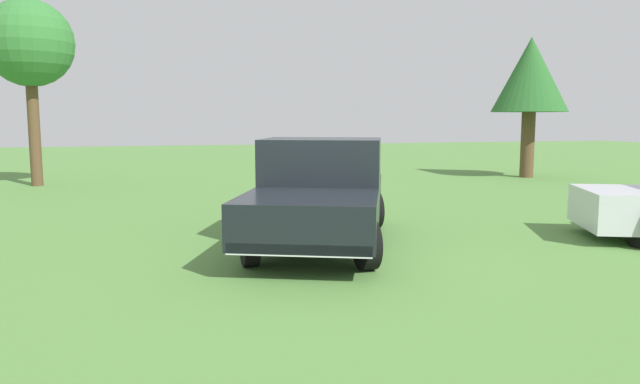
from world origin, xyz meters
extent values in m
plane|color=#54843D|center=(0.00, 0.00, 0.00)|extent=(80.00, 80.00, 0.00)
cylinder|color=black|center=(-1.26, -0.18, 0.37)|extent=(0.73, 0.22, 0.73)
cylinder|color=black|center=(-0.63, 1.38, 0.37)|extent=(0.73, 0.22, 0.73)
cylinder|color=black|center=(1.67, -1.36, 0.37)|extent=(0.73, 0.22, 0.73)
cylinder|color=black|center=(2.30, 0.20, 0.37)|extent=(0.73, 0.22, 0.73)
cube|color=black|center=(-0.85, 0.56, 0.71)|extent=(2.57, 2.58, 0.64)
cube|color=black|center=(0.79, -0.10, 1.09)|extent=(2.20, 2.43, 1.40)
cube|color=slate|center=(0.79, -0.10, 1.53)|extent=(1.92, 2.19, 0.48)
cube|color=black|center=(1.71, -0.47, 0.69)|extent=(2.93, 2.72, 0.60)
cube|color=silver|center=(-1.71, 0.91, 0.45)|extent=(0.82, 1.81, 0.16)
cylinder|color=black|center=(0.24, -5.63, 0.34)|extent=(0.68, 0.20, 0.68)
cylinder|color=#7A6B51|center=(4.34, -1.12, 0.40)|extent=(0.14, 0.14, 0.80)
cylinder|color=#7A6B51|center=(4.51, -1.00, 0.40)|extent=(0.14, 0.14, 0.80)
cylinder|color=#284C93|center=(4.43, -1.06, 1.10)|extent=(0.45, 0.45, 0.60)
sphere|color=#D8AD84|center=(4.43, -1.06, 1.55)|extent=(0.22, 0.22, 0.22)
cylinder|color=brown|center=(11.50, 6.39, 1.83)|extent=(0.35, 0.35, 3.66)
sphere|color=#337533|center=(11.50, 6.39, 4.47)|extent=(2.70, 2.70, 2.70)
cylinder|color=brown|center=(9.79, -10.38, 1.19)|extent=(0.48, 0.48, 2.38)
cone|color=#286028|center=(9.79, -10.38, 3.71)|extent=(2.70, 2.70, 2.66)
camera|label=1|loc=(-8.95, 2.60, 2.12)|focal=33.07mm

